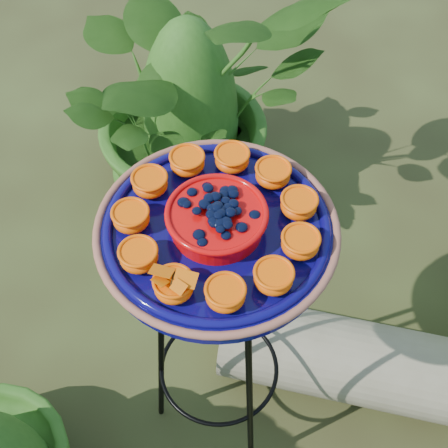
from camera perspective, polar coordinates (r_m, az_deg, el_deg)
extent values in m
plane|color=black|center=(1.76, 2.53, -19.33)|extent=(20.00, 20.00, 0.00)
torus|color=black|center=(1.09, -0.64, -1.80)|extent=(0.26, 0.26, 0.01)
torus|color=black|center=(1.53, -0.47, -13.01)|extent=(0.33, 0.33, 0.01)
cylinder|color=black|center=(1.48, 1.96, -7.13)|extent=(0.03, 0.08, 0.78)
cylinder|color=black|center=(1.43, -5.76, -11.08)|extent=(0.08, 0.04, 0.78)
cylinder|color=black|center=(1.38, 2.34, -15.14)|extent=(0.07, 0.06, 0.78)
cylinder|color=#090751|center=(1.07, -0.65, -0.90)|extent=(0.45, 0.45, 0.04)
torus|color=brown|center=(1.05, -0.66, -0.38)|extent=(0.42, 0.42, 0.01)
torus|color=#090751|center=(1.05, -0.66, -0.26)|extent=(0.39, 0.39, 0.02)
cylinder|color=red|center=(1.04, -0.67, 0.33)|extent=(0.18, 0.18, 0.04)
torus|color=red|center=(1.02, -0.68, 1.01)|extent=(0.17, 0.17, 0.01)
ellipsoid|color=black|center=(1.02, -0.68, 1.20)|extent=(0.14, 0.14, 0.03)
ellipsoid|color=orange|center=(1.02, 6.97, -1.86)|extent=(0.06, 0.06, 0.03)
cylinder|color=#F65104|center=(1.01, 7.06, -1.35)|extent=(0.06, 0.06, 0.01)
ellipsoid|color=orange|center=(1.07, 6.84, 1.65)|extent=(0.06, 0.06, 0.03)
cylinder|color=#F65104|center=(1.06, 6.92, 2.18)|extent=(0.06, 0.06, 0.01)
ellipsoid|color=orange|center=(1.11, 4.48, 4.45)|extent=(0.06, 0.06, 0.03)
cylinder|color=#F65104|center=(1.10, 4.53, 4.99)|extent=(0.06, 0.06, 0.01)
ellipsoid|color=orange|center=(1.13, 0.74, 5.84)|extent=(0.06, 0.06, 0.03)
cylinder|color=#F65104|center=(1.12, 0.75, 6.39)|extent=(0.06, 0.06, 0.01)
ellipsoid|color=orange|center=(1.13, -3.37, 5.54)|extent=(0.06, 0.06, 0.03)
cylinder|color=#F65104|center=(1.12, -3.40, 6.09)|extent=(0.06, 0.06, 0.01)
ellipsoid|color=orange|center=(1.10, -6.76, 3.60)|extent=(0.06, 0.06, 0.03)
cylinder|color=#F65104|center=(1.09, -6.84, 4.14)|extent=(0.06, 0.06, 0.01)
ellipsoid|color=orange|center=(1.06, -8.48, 0.47)|extent=(0.06, 0.06, 0.03)
cylinder|color=#F65104|center=(1.04, -8.57, 0.99)|extent=(0.06, 0.06, 0.01)
ellipsoid|color=orange|center=(1.01, -7.79, -3.05)|extent=(0.06, 0.06, 0.03)
cylinder|color=#F65104|center=(0.99, -7.88, -2.54)|extent=(0.06, 0.06, 0.01)
ellipsoid|color=orange|center=(0.97, -4.60, -5.78)|extent=(0.06, 0.06, 0.03)
cylinder|color=#F65104|center=(0.96, -4.66, -5.28)|extent=(0.06, 0.06, 0.01)
ellipsoid|color=orange|center=(0.96, 0.12, -6.56)|extent=(0.06, 0.06, 0.03)
cylinder|color=#F65104|center=(0.95, 0.12, -6.07)|extent=(0.06, 0.06, 0.01)
ellipsoid|color=orange|center=(0.98, 4.53, -5.01)|extent=(0.06, 0.06, 0.03)
cylinder|color=#F65104|center=(0.97, 4.59, -4.52)|extent=(0.06, 0.06, 0.01)
cylinder|color=black|center=(0.95, -4.70, -5.00)|extent=(0.01, 0.03, 0.00)
cube|color=orange|center=(0.95, -5.71, -4.30)|extent=(0.04, 0.03, 0.01)
cube|color=orange|center=(0.94, -3.54, -5.01)|extent=(0.04, 0.03, 0.01)
cylinder|color=gray|center=(1.75, 11.28, -12.09)|extent=(0.70, 0.31, 0.23)
imported|color=#275316|center=(1.88, -3.11, 11.24)|extent=(1.02, 1.03, 0.86)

